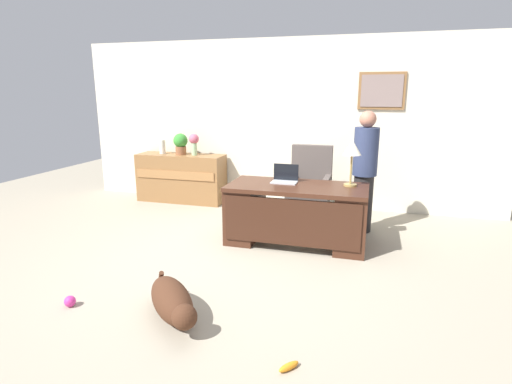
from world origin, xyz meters
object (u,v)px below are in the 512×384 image
at_px(dog_lying, 173,301).
at_px(laptop, 285,178).
at_px(armchair, 310,187).
at_px(person_standing, 365,171).
at_px(vase_empty, 162,147).
at_px(desk_lamp, 352,150).
at_px(desk, 296,213).
at_px(potted_plant, 181,143).
at_px(dog_toy_ball, 70,301).
at_px(vase_with_flowers, 194,142).
at_px(credenza, 181,178).
at_px(dog_toy_bone, 289,367).

bearing_deg(dog_lying, laptop, 77.48).
relative_size(armchair, person_standing, 0.67).
bearing_deg(vase_empty, desk_lamp, -21.94).
distance_m(desk, vase_empty, 3.07).
height_order(desk_lamp, potted_plant, desk_lamp).
distance_m(person_standing, vase_empty, 3.50).
xyz_separation_m(desk_lamp, dog_toy_ball, (-2.27, -2.27, -1.13)).
height_order(laptop, vase_with_flowers, vase_with_flowers).
bearing_deg(credenza, dog_toy_ball, -79.67).
height_order(desk, potted_plant, potted_plant).
bearing_deg(vase_with_flowers, laptop, -35.58).
bearing_deg(laptop, person_standing, 30.18).
distance_m(laptop, dog_toy_ball, 2.80).
height_order(credenza, laptop, laptop).
bearing_deg(dog_toy_ball, person_standing, 49.36).
xyz_separation_m(person_standing, potted_plant, (-3.06, 0.76, 0.18)).
bearing_deg(desk, laptop, 138.09).
bearing_deg(desk, vase_empty, 150.51).
distance_m(desk, person_standing, 1.15).
bearing_deg(desk, vase_with_flowers, 143.80).
relative_size(credenza, dog_lying, 2.01).
distance_m(desk, potted_plant, 2.79).
distance_m(potted_plant, dog_toy_ball, 3.77).
height_order(person_standing, desk_lamp, person_standing).
relative_size(desk_lamp, dog_toy_bone, 3.29).
height_order(vase_with_flowers, vase_empty, vase_with_flowers).
bearing_deg(desk_lamp, laptop, -179.24).
xyz_separation_m(vase_with_flowers, vase_empty, (-0.60, 0.00, -0.11)).
bearing_deg(dog_lying, person_standing, 62.17).
relative_size(credenza, potted_plant, 4.20).
relative_size(dog_lying, vase_empty, 3.15).
relative_size(person_standing, dog_toy_bone, 9.53).
height_order(desk, armchair, armchair).
distance_m(desk, armchair, 1.05).
bearing_deg(person_standing, dog_toy_bone, -96.91).
height_order(person_standing, laptop, person_standing).
distance_m(vase_with_flowers, vase_empty, 0.61).
distance_m(credenza, dog_lying, 3.87).
height_order(armchair, person_standing, person_standing).
relative_size(desk, credenza, 1.13).
xyz_separation_m(dog_lying, vase_with_flowers, (-1.37, 3.51, 0.89)).
xyz_separation_m(desk, dog_lying, (-0.67, -2.02, -0.25)).
distance_m(credenza, person_standing, 3.20).
xyz_separation_m(desk, vase_with_flowers, (-2.04, 1.49, 0.64)).
distance_m(person_standing, vase_with_flowers, 2.92).
xyz_separation_m(laptop, dog_toy_ball, (-1.46, -2.26, -0.75)).
relative_size(desk, potted_plant, 4.74).
bearing_deg(vase_with_flowers, armchair, -12.12).
distance_m(armchair, potted_plant, 2.39).
bearing_deg(vase_empty, vase_with_flowers, 0.00).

